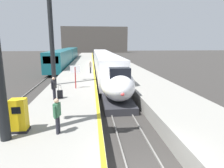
# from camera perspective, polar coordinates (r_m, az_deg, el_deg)

# --- Properties ---
(platform_left) EXTENTS (4.80, 110.00, 1.05)m
(platform_left) POSITION_cam_1_polar(r_m,az_deg,el_deg) (31.48, -9.58, 3.37)
(platform_left) COLOR gray
(platform_left) RESTS_ON ground
(platform_right) EXTENTS (4.80, 110.00, 1.05)m
(platform_right) POSITION_cam_1_polar(r_m,az_deg,el_deg) (32.02, 5.07, 3.64)
(platform_right) COLOR gray
(platform_right) RESTS_ON ground
(platform_left_safety_stripe) EXTENTS (0.20, 107.80, 0.01)m
(platform_left_safety_stripe) POSITION_cam_1_polar(r_m,az_deg,el_deg) (31.35, -5.44, 4.43)
(platform_left_safety_stripe) COLOR yellow
(platform_left_safety_stripe) RESTS_ON platform_left
(rail_main_left) EXTENTS (0.08, 110.00, 0.12)m
(rail_main_left) POSITION_cam_1_polar(r_m,az_deg,el_deg) (34.24, -3.76, 3.42)
(rail_main_left) COLOR slate
(rail_main_left) RESTS_ON ground
(rail_main_right) EXTENTS (0.08, 110.00, 0.12)m
(rail_main_right) POSITION_cam_1_polar(r_m,az_deg,el_deg) (34.33, -1.25, 3.46)
(rail_main_right) COLOR slate
(rail_main_right) RESTS_ON ground
(rail_secondary_left) EXTENTS (0.08, 110.00, 0.12)m
(rail_secondary_left) POSITION_cam_1_polar(r_m,az_deg,el_deg) (34.87, -17.20, 3.06)
(rail_secondary_left) COLOR slate
(rail_secondary_left) RESTS_ON ground
(rail_secondary_right) EXTENTS (0.08, 110.00, 0.12)m
(rail_secondary_right) POSITION_cam_1_polar(r_m,az_deg,el_deg) (34.61, -14.76, 3.14)
(rail_secondary_right) COLOR slate
(rail_secondary_right) RESTS_ON ground
(highspeed_train_main) EXTENTS (2.92, 37.33, 3.60)m
(highspeed_train_main) POSITION_cam_1_polar(r_m,az_deg,el_deg) (31.15, -2.19, 6.05)
(highspeed_train_main) COLOR silver
(highspeed_train_main) RESTS_ON ground
(regional_train_adjacent) EXTENTS (2.85, 36.60, 3.80)m
(regional_train_adjacent) POSITION_cam_1_polar(r_m,az_deg,el_deg) (47.80, -13.42, 8.05)
(regional_train_adjacent) COLOR #145660
(regional_train_adjacent) RESTS_ON ground
(station_column_mid) EXTENTS (4.00, 0.68, 10.20)m
(station_column_mid) POSITION_cam_1_polar(r_m,az_deg,el_deg) (20.00, -17.79, 17.04)
(station_column_mid) COLOR black
(station_column_mid) RESTS_ON platform_left
(passenger_near_edge) EXTENTS (0.35, 0.53, 1.69)m
(passenger_near_edge) POSITION_cam_1_polar(r_m,az_deg,el_deg) (14.79, -16.86, -0.72)
(passenger_near_edge) COLOR #23232D
(passenger_near_edge) RESTS_ON platform_left
(passenger_mid_platform) EXTENTS (0.34, 0.54, 1.69)m
(passenger_mid_platform) POSITION_cam_1_polar(r_m,az_deg,el_deg) (27.05, -6.42, 5.30)
(passenger_mid_platform) COLOR #23232D
(passenger_mid_platform) RESTS_ON platform_left
(passenger_far_waiting) EXTENTS (0.31, 0.56, 1.69)m
(passenger_far_waiting) POSITION_cam_1_polar(r_m,az_deg,el_deg) (9.21, -15.97, -8.34)
(passenger_far_waiting) COLOR #23232D
(passenger_far_waiting) RESTS_ON platform_left
(rolling_suitcase) EXTENTS (0.40, 0.22, 0.98)m
(rolling_suitcase) POSITION_cam_1_polar(r_m,az_deg,el_deg) (15.21, -15.17, -2.94)
(rolling_suitcase) COLOR black
(rolling_suitcase) RESTS_ON platform_left
(ticket_machine_yellow) EXTENTS (0.76, 0.62, 1.60)m
(ticket_machine_yellow) POSITION_cam_1_polar(r_m,az_deg,el_deg) (10.12, -25.85, -8.73)
(ticket_machine_yellow) COLOR yellow
(ticket_machine_yellow) RESTS_ON platform_left
(departure_info_board) EXTENTS (0.90, 0.10, 2.12)m
(departure_info_board) POSITION_cam_1_polar(r_m,az_deg,el_deg) (17.95, -10.87, 3.44)
(departure_info_board) COLOR maroon
(departure_info_board) RESTS_ON platform_left
(terminus_back_wall) EXTENTS (36.00, 2.00, 14.00)m
(terminus_back_wall) POSITION_cam_1_polar(r_m,az_deg,el_deg) (108.36, -5.11, 12.95)
(terminus_back_wall) COLOR #4C4742
(terminus_back_wall) RESTS_ON ground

